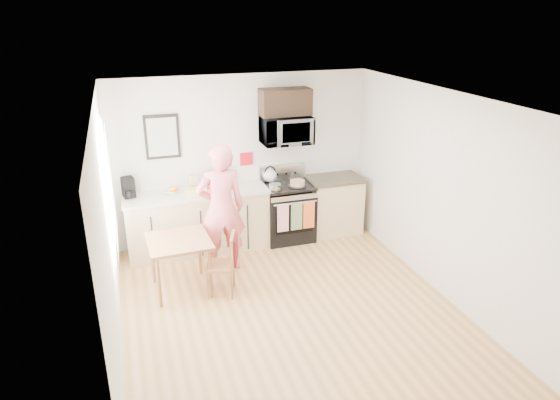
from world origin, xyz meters
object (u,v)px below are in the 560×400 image
object	(u,v)px
person	(221,209)
dining_table	(179,246)
cake	(297,183)
microwave	(286,130)
range	(288,213)
chair	(229,256)

from	to	relation	value
person	dining_table	distance (m)	0.81
dining_table	cake	world-z (taller)	cake
microwave	dining_table	size ratio (longest dim) A/B	0.97
cake	range	bearing A→B (deg)	131.07
chair	cake	xyz separation A→B (m)	(1.36, 1.24, 0.43)
microwave	chair	bearing A→B (deg)	-130.37
person	cake	bearing A→B (deg)	-157.69
person	dining_table	xyz separation A→B (m)	(-0.65, -0.40, -0.27)
range	dining_table	bearing A→B (deg)	-149.68
chair	person	bearing A→B (deg)	103.85
dining_table	cake	bearing A→B (deg)	25.91
range	chair	distance (m)	1.85
chair	cake	size ratio (longest dim) A/B	3.07
person	cake	size ratio (longest dim) A/B	6.72
chair	cake	distance (m)	1.89
microwave	chair	xyz separation A→B (m)	(-1.25, -1.47, -1.22)
chair	range	bearing A→B (deg)	65.67
dining_table	range	bearing A→B (deg)	30.32
range	microwave	bearing A→B (deg)	90.06
dining_table	chair	size ratio (longest dim) A/B	0.93
range	microwave	size ratio (longest dim) A/B	1.53
microwave	cake	distance (m)	0.83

